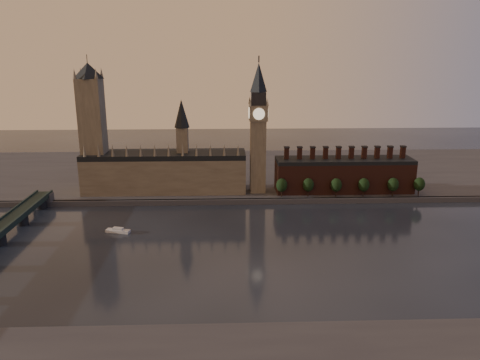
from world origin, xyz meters
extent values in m
plane|color=black|center=(0.00, 0.00, 0.00)|extent=(900.00, 900.00, 0.00)
cube|color=#47474C|center=(0.00, 90.00, 2.00)|extent=(900.00, 4.00, 4.00)
cube|color=#47474C|center=(0.00, 180.00, 2.00)|extent=(900.00, 180.00, 4.00)
cube|color=gray|center=(-65.00, 115.00, 18.00)|extent=(130.00, 30.00, 28.00)
cube|color=black|center=(-65.00, 115.00, 34.00)|extent=(130.00, 30.00, 4.00)
cube|color=gray|center=(-50.00, 115.00, 44.00)|extent=(9.00, 9.00, 24.00)
cone|color=black|center=(-50.00, 115.00, 67.00)|extent=(12.00, 12.00, 22.00)
cone|color=gray|center=(-124.00, 101.00, 41.00)|extent=(2.60, 2.60, 10.00)
cone|color=gray|center=(-113.27, 101.00, 41.00)|extent=(2.60, 2.60, 10.00)
cone|color=gray|center=(-102.55, 101.00, 41.00)|extent=(2.60, 2.60, 10.00)
cone|color=gray|center=(-91.82, 101.00, 41.00)|extent=(2.60, 2.60, 10.00)
cone|color=gray|center=(-81.09, 101.00, 41.00)|extent=(2.60, 2.60, 10.00)
cone|color=gray|center=(-70.36, 101.00, 41.00)|extent=(2.60, 2.60, 10.00)
cone|color=gray|center=(-59.64, 101.00, 41.00)|extent=(2.60, 2.60, 10.00)
cone|color=gray|center=(-48.91, 101.00, 41.00)|extent=(2.60, 2.60, 10.00)
cone|color=gray|center=(-38.18, 101.00, 41.00)|extent=(2.60, 2.60, 10.00)
cone|color=gray|center=(-27.45, 101.00, 41.00)|extent=(2.60, 2.60, 10.00)
cone|color=gray|center=(-16.73, 101.00, 41.00)|extent=(2.60, 2.60, 10.00)
cone|color=gray|center=(-6.00, 101.00, 41.00)|extent=(2.60, 2.60, 10.00)
cube|color=gray|center=(-120.00, 115.00, 49.00)|extent=(18.00, 18.00, 90.00)
cone|color=black|center=(-120.00, 115.00, 100.00)|extent=(24.00, 24.00, 12.00)
cylinder|color=#232326|center=(-120.00, 115.00, 106.00)|extent=(0.50, 0.50, 12.00)
cone|color=gray|center=(-128.00, 107.00, 98.00)|extent=(3.00, 3.00, 8.00)
cone|color=gray|center=(-112.00, 107.00, 98.00)|extent=(3.00, 3.00, 8.00)
cone|color=gray|center=(-128.00, 123.00, 98.00)|extent=(3.00, 3.00, 8.00)
cone|color=gray|center=(-112.00, 123.00, 98.00)|extent=(3.00, 3.00, 8.00)
cube|color=gray|center=(10.00, 110.00, 33.00)|extent=(12.00, 12.00, 58.00)
cube|color=gray|center=(10.00, 110.00, 68.00)|extent=(14.00, 14.00, 12.00)
cube|color=#232326|center=(10.00, 110.00, 79.00)|extent=(11.00, 11.00, 10.00)
cone|color=black|center=(10.00, 110.00, 95.00)|extent=(13.00, 13.00, 22.00)
cylinder|color=#232326|center=(10.00, 110.00, 108.50)|extent=(1.00, 1.00, 5.00)
cylinder|color=beige|center=(10.00, 102.80, 68.00)|extent=(9.00, 0.50, 9.00)
cylinder|color=beige|center=(10.00, 117.20, 68.00)|extent=(9.00, 0.50, 9.00)
cylinder|color=beige|center=(2.80, 110.00, 68.00)|extent=(0.50, 9.00, 9.00)
cylinder|color=beige|center=(17.20, 110.00, 68.00)|extent=(0.50, 9.00, 9.00)
cone|color=gray|center=(3.50, 103.50, 77.00)|extent=(2.00, 2.00, 6.00)
cone|color=gray|center=(16.50, 103.50, 77.00)|extent=(2.00, 2.00, 6.00)
cone|color=gray|center=(3.50, 116.50, 77.00)|extent=(2.00, 2.00, 6.00)
cone|color=gray|center=(16.50, 116.50, 77.00)|extent=(2.00, 2.00, 6.00)
cube|color=#4B241C|center=(80.00, 110.00, 16.00)|extent=(110.00, 25.00, 24.00)
cube|color=black|center=(80.00, 110.00, 29.50)|extent=(110.00, 25.00, 3.00)
cube|color=#4B241C|center=(33.00, 110.00, 35.50)|extent=(3.50, 3.50, 9.00)
cube|color=#232326|center=(33.00, 110.00, 40.50)|extent=(4.20, 4.20, 1.00)
cube|color=#4B241C|center=(43.44, 110.00, 35.50)|extent=(3.50, 3.50, 9.00)
cube|color=#232326|center=(43.44, 110.00, 40.50)|extent=(4.20, 4.20, 1.00)
cube|color=#4B241C|center=(53.89, 110.00, 35.50)|extent=(3.50, 3.50, 9.00)
cube|color=#232326|center=(53.89, 110.00, 40.50)|extent=(4.20, 4.20, 1.00)
cube|color=#4B241C|center=(64.33, 110.00, 35.50)|extent=(3.50, 3.50, 9.00)
cube|color=#232326|center=(64.33, 110.00, 40.50)|extent=(4.20, 4.20, 1.00)
cube|color=#4B241C|center=(74.78, 110.00, 35.50)|extent=(3.50, 3.50, 9.00)
cube|color=#232326|center=(74.78, 110.00, 40.50)|extent=(4.20, 4.20, 1.00)
cube|color=#4B241C|center=(85.22, 110.00, 35.50)|extent=(3.50, 3.50, 9.00)
cube|color=#232326|center=(85.22, 110.00, 40.50)|extent=(4.20, 4.20, 1.00)
cube|color=#4B241C|center=(95.67, 110.00, 35.50)|extent=(3.50, 3.50, 9.00)
cube|color=#232326|center=(95.67, 110.00, 40.50)|extent=(4.20, 4.20, 1.00)
cube|color=#4B241C|center=(106.11, 110.00, 35.50)|extent=(3.50, 3.50, 9.00)
cube|color=#232326|center=(106.11, 110.00, 40.50)|extent=(4.20, 4.20, 1.00)
cube|color=#4B241C|center=(116.56, 110.00, 35.50)|extent=(3.50, 3.50, 9.00)
cube|color=#232326|center=(116.56, 110.00, 40.50)|extent=(4.20, 4.20, 1.00)
cube|color=#4B241C|center=(127.00, 110.00, 35.50)|extent=(3.50, 3.50, 9.00)
cube|color=#232326|center=(127.00, 110.00, 40.50)|extent=(4.20, 4.20, 1.00)
cylinder|color=black|center=(27.82, 94.99, 7.00)|extent=(0.80, 0.80, 6.00)
ellipsoid|color=black|center=(27.82, 94.99, 13.50)|extent=(8.60, 8.60, 10.75)
cylinder|color=black|center=(48.72, 95.01, 7.00)|extent=(0.80, 0.80, 6.00)
ellipsoid|color=black|center=(48.72, 95.01, 13.50)|extent=(8.60, 8.60, 10.75)
cylinder|color=black|center=(70.42, 93.84, 7.00)|extent=(0.80, 0.80, 6.00)
ellipsoid|color=black|center=(70.42, 93.84, 13.50)|extent=(8.60, 8.60, 10.75)
cylinder|color=black|center=(92.11, 93.61, 7.00)|extent=(0.80, 0.80, 6.00)
ellipsoid|color=black|center=(92.11, 93.61, 13.50)|extent=(8.60, 8.60, 10.75)
cylinder|color=black|center=(115.34, 93.60, 7.00)|extent=(0.80, 0.80, 6.00)
ellipsoid|color=black|center=(115.34, 93.60, 13.50)|extent=(8.60, 8.60, 10.75)
cylinder|color=black|center=(136.18, 93.78, 7.00)|extent=(0.80, 0.80, 6.00)
ellipsoid|color=black|center=(136.18, 93.78, 13.50)|extent=(8.60, 8.60, 10.75)
cube|color=#47474C|center=(-155.00, 90.00, 7.00)|extent=(14.00, 8.00, 6.00)
cylinder|color=#232326|center=(-155.00, 51.00, 3.88)|extent=(8.00, 8.00, 7.75)
cylinder|color=#232326|center=(-155.00, 85.00, 3.88)|extent=(8.00, 8.00, 7.75)
cube|color=silver|center=(-86.79, 34.41, 0.91)|extent=(16.50, 8.24, 1.81)
cube|color=silver|center=(-86.79, 34.41, 2.50)|extent=(7.43, 4.95, 1.36)
camera|label=1|loc=(-16.88, -253.58, 114.88)|focal=35.00mm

